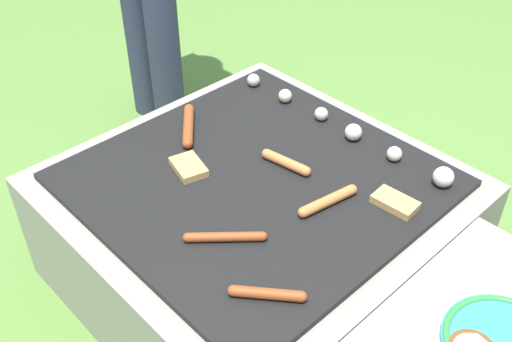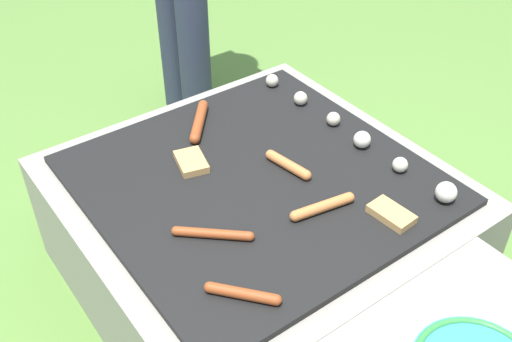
% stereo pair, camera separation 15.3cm
% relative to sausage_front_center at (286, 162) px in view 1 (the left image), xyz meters
% --- Properties ---
extents(ground_plane, '(14.00, 14.00, 0.00)m').
position_rel_sausage_front_center_xyz_m(ground_plane, '(-0.02, -0.09, -0.39)').
color(ground_plane, '#567F38').
extents(grill, '(0.93, 0.93, 0.38)m').
position_rel_sausage_front_center_xyz_m(grill, '(-0.02, -0.09, -0.20)').
color(grill, gray).
rests_on(grill, ground_plane).
extents(sausage_front_center, '(0.15, 0.05, 0.03)m').
position_rel_sausage_front_center_xyz_m(sausage_front_center, '(0.00, 0.00, 0.00)').
color(sausage_front_center, '#C6753D').
rests_on(sausage_front_center, grill).
extents(sausage_back_right, '(0.14, 0.15, 0.02)m').
position_rel_sausage_front_center_xyz_m(sausage_back_right, '(0.10, -0.30, -0.00)').
color(sausage_back_right, '#93421E').
rests_on(sausage_back_right, grill).
extents(sausage_back_center, '(0.16, 0.14, 0.03)m').
position_rel_sausage_front_center_xyz_m(sausage_back_center, '(-0.31, -0.08, 0.00)').
color(sausage_back_center, '#93421E').
rests_on(sausage_back_center, grill).
extents(sausage_back_left, '(0.05, 0.18, 0.03)m').
position_rel_sausage_front_center_xyz_m(sausage_back_left, '(0.18, -0.04, -0.00)').
color(sausage_back_left, '#C6753D').
rests_on(sausage_back_left, grill).
extents(sausage_mid_left, '(0.13, 0.12, 0.02)m').
position_rel_sausage_front_center_xyz_m(sausage_mid_left, '(0.28, -0.35, -0.00)').
color(sausage_mid_left, '#93421E').
rests_on(sausage_mid_left, grill).
extents(bread_slice_right, '(0.12, 0.09, 0.02)m').
position_rel_sausage_front_center_xyz_m(bread_slice_right, '(-0.16, -0.20, -0.00)').
color(bread_slice_right, tan).
rests_on(bread_slice_right, grill).
extents(bread_slice_left, '(0.11, 0.07, 0.02)m').
position_rel_sausage_front_center_xyz_m(bread_slice_left, '(0.29, 0.08, -0.00)').
color(bread_slice_left, tan).
rests_on(bread_slice_left, grill).
extents(mushroom_row, '(0.74, 0.06, 0.05)m').
position_rel_sausage_front_center_xyz_m(mushroom_row, '(0.04, 0.23, 0.01)').
color(mushroom_row, beige).
rests_on(mushroom_row, grill).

